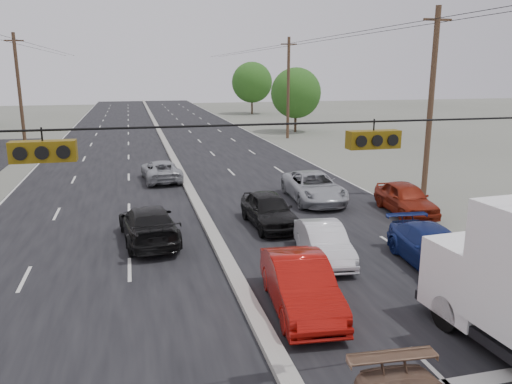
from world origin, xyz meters
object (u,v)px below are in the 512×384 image
queue_car_a (269,210)px  oncoming_near (148,224)px  utility_pole_right_c (288,88)px  queue_car_e (406,199)px  oncoming_far (161,171)px  utility_pole_left_c (19,90)px  utility_pole_right_b (431,103)px  red_sedan (300,285)px  queue_car_d (433,248)px  queue_car_c (314,187)px  queue_car_b (324,243)px  tree_right_mid (296,93)px  tree_right_far (252,82)px

queue_car_a → oncoming_near: (-5.27, -0.80, -0.02)m
utility_pole_right_c → queue_car_e: utility_pole_right_c is taller
oncoming_near → oncoming_far: bearing=-101.6°
utility_pole_left_c → utility_pole_right_b: size_ratio=1.00×
utility_pole_right_b → queue_car_a: 11.28m
red_sedan → queue_car_d: size_ratio=0.98×
queue_car_c → queue_car_e: 4.82m
queue_car_e → oncoming_near: bearing=-169.4°
red_sedan → oncoming_near: red_sedan is taller
utility_pole_right_b → queue_car_a: bearing=-161.2°
utility_pole_right_c → oncoming_near: bearing=-117.4°
utility_pole_left_c → oncoming_far: utility_pole_left_c is taller
queue_car_d → oncoming_far: 18.67m
utility_pole_left_c → queue_car_c: bearing=-52.9°
queue_car_b → queue_car_c: size_ratio=0.75×
queue_car_d → utility_pole_right_c: bearing=86.1°
queue_car_d → queue_car_c: bearing=100.3°
utility_pole_left_c → queue_car_d: utility_pole_left_c is taller
queue_car_e → oncoming_far: (-11.00, 10.37, -0.10)m
utility_pole_right_b → tree_right_mid: bearing=85.2°
tree_right_mid → queue_car_b: tree_right_mid is taller
utility_pole_left_c → queue_car_e: bearing=-51.7°
tree_right_far → tree_right_mid: bearing=-92.3°
queue_car_a → queue_car_d: bearing=-55.7°
tree_right_mid → queue_car_b: (-11.50, -37.74, -3.67)m
utility_pole_right_c → tree_right_mid: size_ratio=1.40×
utility_pole_right_c → queue_car_a: (-9.84, -28.36, -4.35)m
red_sedan → queue_car_c: 12.56m
queue_car_c → oncoming_near: (-8.76, -4.54, -0.02)m
queue_car_b → queue_car_d: queue_car_d is taller
utility_pole_right_b → utility_pole_right_c: same height
queue_car_c → oncoming_near: queue_car_c is taller
utility_pole_left_c → queue_car_b: 36.71m
utility_pole_right_c → tree_right_mid: 5.64m
utility_pole_left_c → utility_pole_right_b: same height
queue_car_d → utility_pole_left_c: bearing=124.9°
queue_car_a → queue_car_d: size_ratio=0.94×
queue_car_a → queue_car_b: (0.84, -4.38, -0.09)m
utility_pole_left_c → red_sedan: (13.90, -36.25, -4.34)m
utility_pole_left_c → red_sedan: utility_pole_left_c is taller
utility_pole_right_b → queue_car_a: size_ratio=2.25×
utility_pole_left_c → oncoming_far: size_ratio=2.14×
utility_pole_right_c → tree_right_far: 30.20m
red_sedan → oncoming_far: bearing=103.7°
utility_pole_left_c → oncoming_far: (11.10, -17.62, -4.46)m
tree_right_mid → tree_right_far: tree_right_far is taller
utility_pole_right_b → queue_car_a: (-9.84, -3.36, -4.35)m
tree_right_mid → queue_car_a: tree_right_mid is taller
tree_right_mid → queue_car_c: tree_right_mid is taller
queue_car_d → queue_car_e: queue_car_e is taller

